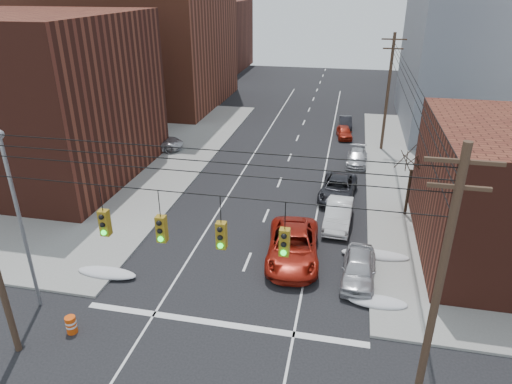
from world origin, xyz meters
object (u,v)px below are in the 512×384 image
at_px(parked_car_a, 359,268).
at_px(parked_car_e, 344,132).
at_px(red_pickup, 293,246).
at_px(parked_car_f, 345,122).
at_px(parked_car_b, 338,215).
at_px(parked_car_d, 357,158).
at_px(lot_car_a, 110,159).
at_px(lot_car_b, 155,142).
at_px(parked_car_c, 338,188).
at_px(construction_barrel, 71,325).
at_px(lot_car_c, 53,170).
at_px(lot_car_d, 100,155).

xyz_separation_m(parked_car_a, parked_car_e, (-1.60, 25.59, -0.15)).
bearing_deg(red_pickup, parked_car_f, 79.99).
relative_size(parked_car_b, parked_car_d, 1.10).
distance_m(parked_car_f, lot_car_a, 26.05).
bearing_deg(parked_car_b, parked_car_f, 93.48).
xyz_separation_m(red_pickup, parked_car_b, (2.45, 4.79, -0.10)).
bearing_deg(lot_car_b, parked_car_c, -121.70).
relative_size(parked_car_f, construction_barrel, 4.36).
distance_m(parked_car_a, parked_car_e, 25.64).
relative_size(parked_car_a, lot_car_b, 0.85).
relative_size(parked_car_e, lot_car_b, 0.68).
distance_m(parked_car_d, parked_car_f, 11.35).
xyz_separation_m(lot_car_a, lot_car_c, (-3.25, -3.47, 0.12)).
distance_m(lot_car_a, construction_barrel, 21.37).
distance_m(parked_car_b, construction_barrel, 17.67).
distance_m(parked_car_e, lot_car_b, 19.54).
distance_m(parked_car_c, construction_barrel, 21.01).
bearing_deg(construction_barrel, red_pickup, 41.88).
distance_m(parked_car_e, lot_car_a, 23.84).
bearing_deg(lot_car_b, parked_car_a, -142.26).
relative_size(red_pickup, parked_car_b, 1.34).
height_order(parked_car_f, lot_car_b, lot_car_b).
bearing_deg(lot_car_b, parked_car_d, -98.82).
relative_size(parked_car_c, lot_car_d, 1.27).
distance_m(parked_car_c, lot_car_c, 23.30).
bearing_deg(construction_barrel, parked_car_f, 72.34).
bearing_deg(construction_barrel, lot_car_c, 125.92).
distance_m(parked_car_d, lot_car_c, 26.18).
bearing_deg(parked_car_d, parked_car_c, -97.99).
xyz_separation_m(parked_car_c, lot_car_b, (-17.84, 7.07, 0.13)).
bearing_deg(parked_car_f, parked_car_a, -90.79).
relative_size(red_pickup, construction_barrel, 7.29).
height_order(parked_car_f, lot_car_a, lot_car_a).
bearing_deg(lot_car_a, lot_car_c, 125.18).
distance_m(parked_car_f, lot_car_c, 30.77).
relative_size(red_pickup, parked_car_e, 1.77).
bearing_deg(lot_car_a, parked_car_f, -61.97).
bearing_deg(parked_car_e, lot_car_b, -163.91).
relative_size(lot_car_b, lot_car_d, 1.24).
bearing_deg(lot_car_c, parked_car_a, -106.18).
bearing_deg(construction_barrel, parked_car_c, 56.62).
xyz_separation_m(parked_car_f, lot_car_c, (-23.26, -20.15, 0.29)).
distance_m(parked_car_c, parked_car_f, 18.76).
height_order(parked_car_c, construction_barrel, parked_car_c).
bearing_deg(parked_car_a, lot_car_c, 162.76).
bearing_deg(lot_car_c, lot_car_b, -28.61).
height_order(parked_car_e, lot_car_b, lot_car_b).
bearing_deg(red_pickup, parked_car_e, 79.29).
distance_m(lot_car_d, construction_barrel, 22.63).
relative_size(parked_car_f, lot_car_d, 0.90).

